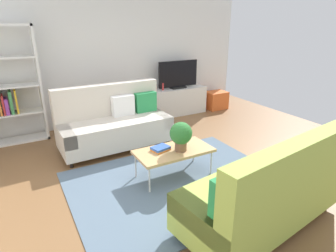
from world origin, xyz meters
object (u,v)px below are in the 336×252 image
at_px(bottle_0, 163,87).
at_px(tv_console, 177,101).
at_px(coffee_table, 174,152).
at_px(tv, 178,75).
at_px(vase_0, 155,87).
at_px(couch_green, 265,192).
at_px(bookshelf, 5,91).
at_px(potted_plant, 181,135).
at_px(couch_beige, 115,123).
at_px(storage_trunk, 216,100).
at_px(table_book_0, 160,150).

bearing_deg(bottle_0, tv_console, 5.51).
distance_m(coffee_table, tv, 3.00).
relative_size(vase_0, bottle_0, 0.89).
bearing_deg(couch_green, bookshelf, 112.30).
bearing_deg(bookshelf, bottle_0, -1.10).
height_order(couch_green, tv_console, couch_green).
relative_size(coffee_table, potted_plant, 2.62).
distance_m(couch_beige, vase_0, 1.81).
distance_m(storage_trunk, vase_0, 1.76).
height_order(tv_console, vase_0, vase_0).
height_order(couch_beige, table_book_0, couch_beige).
bearing_deg(couch_beige, couch_green, 101.97).
distance_m(coffee_table, storage_trunk, 3.61).
bearing_deg(table_book_0, couch_green, -72.77).
distance_m(couch_green, potted_plant, 1.39).
relative_size(coffee_table, storage_trunk, 2.12).
height_order(couch_beige, couch_green, same).
bearing_deg(coffee_table, storage_trunk, 42.23).
xyz_separation_m(potted_plant, bottle_0, (1.08, 2.54, 0.06)).
height_order(potted_plant, table_book_0, potted_plant).
height_order(couch_green, storage_trunk, couch_green).
bearing_deg(tv, storage_trunk, -4.16).
bearing_deg(tv, table_book_0, -125.70).
bearing_deg(potted_plant, storage_trunk, 43.78).
height_order(tv, table_book_0, tv).
distance_m(table_book_0, bottle_0, 2.76).
xyz_separation_m(vase_0, bottle_0, (0.17, -0.09, 0.01)).
xyz_separation_m(bookshelf, vase_0, (2.96, 0.03, -0.26)).
bearing_deg(vase_0, bottle_0, -28.58).
bearing_deg(bottle_0, vase_0, 151.42).
distance_m(bookshelf, vase_0, 2.98).
bearing_deg(tv, coffee_table, -122.08).
relative_size(coffee_table, tv, 1.10).
bearing_deg(bookshelf, tv_console, -0.32).
relative_size(couch_beige, storage_trunk, 3.69).
bearing_deg(table_book_0, vase_0, 65.03).
xyz_separation_m(table_book_0, bottle_0, (1.33, 2.40, 0.29)).
height_order(tv, bookshelf, bookshelf).
distance_m(couch_beige, tv_console, 2.24).
relative_size(tv, bottle_0, 5.97).
xyz_separation_m(storage_trunk, table_book_0, (-2.84, -2.34, 0.21)).
bearing_deg(table_book_0, potted_plant, -29.27).
bearing_deg(tv, potted_plant, -120.19).
distance_m(tv_console, storage_trunk, 1.11).
bearing_deg(storage_trunk, tv, 175.84).
height_order(table_book_0, bottle_0, bottle_0).
xyz_separation_m(bookshelf, table_book_0, (1.80, -2.46, -0.55)).
bearing_deg(vase_0, potted_plant, -109.09).
xyz_separation_m(couch_green, coffee_table, (-0.29, 1.42, -0.05)).
distance_m(vase_0, bottle_0, 0.19).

